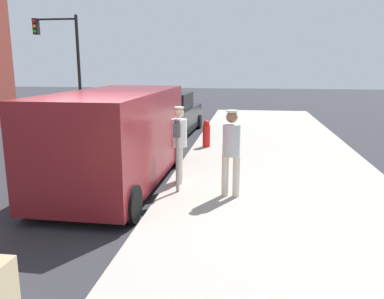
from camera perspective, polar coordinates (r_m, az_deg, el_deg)
name	(u,v)px	position (r m, az deg, el deg)	size (l,w,h in m)	color
ground_plane	(102,208)	(7.88, -12.89, -8.27)	(80.00, 80.00, 0.00)	#2D2D33
sidewalk_slab	(287,214)	(7.40, 13.64, -9.07)	(5.00, 32.00, 0.15)	#9E998E
parking_meter_near	(177,143)	(7.91, -2.15, 0.99)	(0.14, 0.18, 1.52)	gray
pedestrian_in_white	(179,140)	(8.58, -1.87, 1.43)	(0.34, 0.36, 1.68)	beige
pedestrian_in_gray	(231,148)	(7.68, 5.71, 0.28)	(0.36, 0.34, 1.72)	beige
parked_van	(117,136)	(8.96, -10.81, 1.95)	(2.17, 5.22, 2.15)	maroon
parked_sedan_ahead	(170,116)	(15.60, -3.24, 4.93)	(2.09, 4.47, 1.65)	black
traffic_light_corner	(62,49)	(22.05, -18.31, 13.68)	(2.48, 0.42, 5.20)	black
fire_hydrant	(206,134)	(12.49, 2.11, 2.28)	(0.24, 0.24, 0.86)	red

